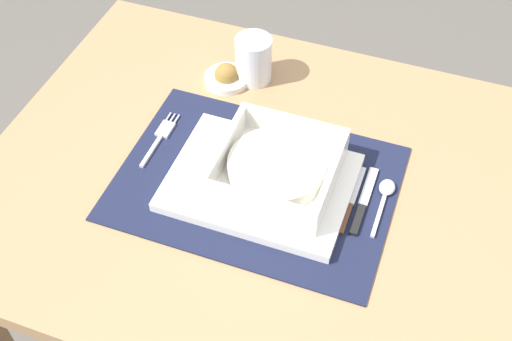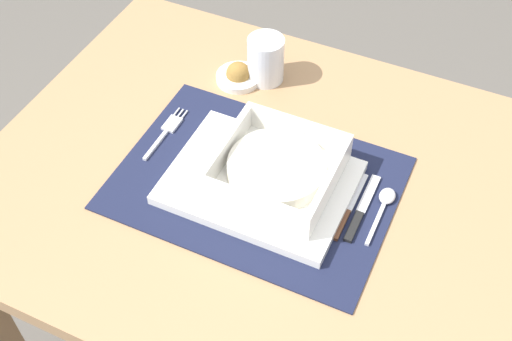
# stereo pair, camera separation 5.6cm
# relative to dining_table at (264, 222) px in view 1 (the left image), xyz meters

# --- Properties ---
(dining_table) EXTENTS (0.88, 0.69, 0.72)m
(dining_table) POSITION_rel_dining_table_xyz_m (0.00, 0.00, 0.00)
(dining_table) COLOR #A37A51
(dining_table) RESTS_ON ground
(placemat) EXTENTS (0.42, 0.31, 0.00)m
(placemat) POSITION_rel_dining_table_xyz_m (-0.01, -0.02, 0.12)
(placemat) COLOR #191E38
(placemat) RESTS_ON dining_table
(serving_plate) EXTENTS (0.27, 0.20, 0.02)m
(serving_plate) POSITION_rel_dining_table_xyz_m (0.00, -0.02, 0.13)
(serving_plate) COLOR white
(serving_plate) RESTS_ON placemat
(porridge_bowl) EXTENTS (0.18, 0.18, 0.05)m
(porridge_bowl) POSITION_rel_dining_table_xyz_m (0.02, -0.01, 0.15)
(porridge_bowl) COLOR white
(porridge_bowl) RESTS_ON serving_plate
(fork) EXTENTS (0.02, 0.13, 0.00)m
(fork) POSITION_rel_dining_table_xyz_m (-0.19, 0.02, 0.12)
(fork) COLOR silver
(fork) RESTS_ON placemat
(spoon) EXTENTS (0.02, 0.11, 0.01)m
(spoon) POSITION_rel_dining_table_xyz_m (0.18, 0.03, 0.12)
(spoon) COLOR silver
(spoon) RESTS_ON placemat
(butter_knife) EXTENTS (0.01, 0.13, 0.01)m
(butter_knife) POSITION_rel_dining_table_xyz_m (0.16, -0.01, 0.12)
(butter_knife) COLOR black
(butter_knife) RESTS_ON placemat
(bread_knife) EXTENTS (0.01, 0.13, 0.01)m
(bread_knife) POSITION_rel_dining_table_xyz_m (0.14, -0.01, 0.12)
(bread_knife) COLOR #59331E
(bread_knife) RESTS_ON placemat
(drinking_glass) EXTENTS (0.06, 0.06, 0.08)m
(drinking_glass) POSITION_rel_dining_table_xyz_m (-0.10, 0.22, 0.15)
(drinking_glass) COLOR white
(drinking_glass) RESTS_ON dining_table
(condiment_saucer) EXTENTS (0.08, 0.08, 0.04)m
(condiment_saucer) POSITION_rel_dining_table_xyz_m (-0.14, 0.19, 0.12)
(condiment_saucer) COLOR white
(condiment_saucer) RESTS_ON dining_table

